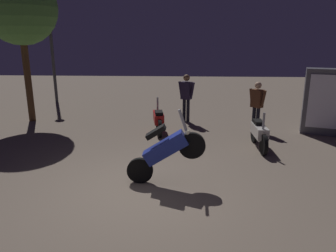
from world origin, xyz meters
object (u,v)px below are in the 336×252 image
Objects in this scene: streetlamp_near at (51,38)px; kiosk_billboard at (330,102)px; motorcycle_red_parked_left at (158,119)px; person_rider_beside at (186,94)px; person_bystander_far at (257,102)px; motorcycle_white_parked_right at (259,133)px; motorcycle_blue_foreground at (165,150)px.

streetlamp_near is 11.97m from kiosk_billboard.
motorcycle_red_parked_left is 0.95× the size of person_rider_beside.
person_rider_beside is 0.83× the size of kiosk_billboard.
person_rider_beside is (0.91, 1.46, 0.61)m from motorcycle_red_parked_left.
person_bystander_far is 0.78× the size of kiosk_billboard.
person_rider_beside reaches higher than person_bystander_far.
streetlamp_near is (-5.34, 4.85, 2.57)m from motorcycle_red_parked_left.
motorcycle_white_parked_right is 1.92m from person_bystander_far.
kiosk_billboard is at bearing -98.02° from motorcycle_red_parked_left.
motorcycle_red_parked_left and motorcycle_white_parked_right have the same top height.
motorcycle_white_parked_right is (2.95, -1.41, 0.00)m from motorcycle_red_parked_left.
kiosk_billboard reaches higher than person_bystander_far.
person_bystander_far is (2.33, -1.06, -0.07)m from person_rider_beside.
person_bystander_far is (3.24, 0.40, 0.54)m from motorcycle_red_parked_left.
motorcycle_red_parked_left is at bearing -116.53° from motorcycle_white_parked_right.
streetlamp_near is at bearing 123.51° from motorcycle_blue_foreground.
streetlamp_near is 2.24× the size of kiosk_billboard.
person_bystander_far is at bearing 8.75° from kiosk_billboard.
motorcycle_blue_foreground is 10.66m from streetlamp_near.
motorcycle_red_parked_left is 0.79× the size of kiosk_billboard.
motorcycle_white_parked_right is 3.58m from person_rider_beside.
kiosk_billboard is (5.01, 3.89, 0.31)m from motorcycle_blue_foreground.
streetlamp_near is at bearing 38.95° from motorcycle_red_parked_left.
motorcycle_white_parked_right is at bearing -124.42° from motorcycle_red_parked_left.
streetlamp_near reaches higher than motorcycle_blue_foreground.
person_bystander_far is at bearing 169.97° from motorcycle_white_parked_right.
person_rider_beside is 7.37m from streetlamp_near.
person_bystander_far is 2.25m from kiosk_billboard.
streetlamp_near reaches higher than motorcycle_red_parked_left.
motorcycle_white_parked_right is 0.95× the size of person_rider_beside.
person_bystander_far is at bearing 56.26° from motorcycle_blue_foreground.
motorcycle_red_parked_left is at bearing 175.22° from person_rider_beside.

